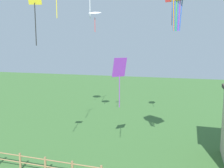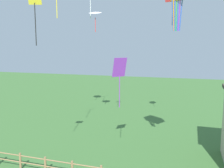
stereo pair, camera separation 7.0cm
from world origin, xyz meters
TOP-DOWN VIEW (x-y plane):
  - kite_white_delta at (-3.91, 16.24)m, footprint 1.34×1.33m
  - kite_purple_streamer at (0.05, 10.51)m, footprint 0.93×0.93m
  - kite_yellow_diamond at (-3.37, 6.21)m, footprint 0.77×0.58m

SIDE VIEW (x-z plane):
  - kite_purple_streamer at x=0.05m, z-range 4.42..7.80m
  - kite_yellow_diamond at x=-3.37m, z-range 8.44..11.48m
  - kite_white_delta at x=-3.91m, z-range 9.87..11.82m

